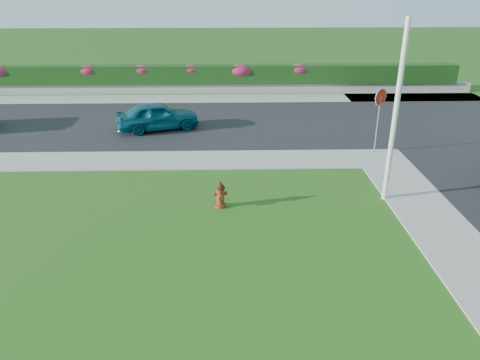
{
  "coord_description": "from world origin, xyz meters",
  "views": [
    {
      "loc": [
        0.93,
        -8.27,
        6.72
      ],
      "look_at": [
        1.26,
        4.99,
        0.9
      ],
      "focal_mm": 35.0,
      "sensor_mm": 36.0,
      "label": 1
    }
  ],
  "objects_px": {
    "fire_hydrant": "(220,195)",
    "sedan_teal": "(157,116)",
    "utility_pole": "(395,115)",
    "stop_sign": "(380,105)"
  },
  "relations": [
    {
      "from": "fire_hydrant",
      "to": "utility_pole",
      "type": "relative_size",
      "value": 0.15
    },
    {
      "from": "fire_hydrant",
      "to": "sedan_teal",
      "type": "relative_size",
      "value": 0.22
    },
    {
      "from": "stop_sign",
      "to": "fire_hydrant",
      "type": "bearing_deg",
      "value": -157.37
    },
    {
      "from": "stop_sign",
      "to": "sedan_teal",
      "type": "bearing_deg",
      "value": 145.93
    },
    {
      "from": "sedan_teal",
      "to": "utility_pole",
      "type": "relative_size",
      "value": 0.67
    },
    {
      "from": "sedan_teal",
      "to": "utility_pole",
      "type": "xyz_separation_m",
      "value": [
        8.41,
        -7.62,
        2.15
      ]
    },
    {
      "from": "utility_pole",
      "to": "sedan_teal",
      "type": "bearing_deg",
      "value": 137.81
    },
    {
      "from": "sedan_teal",
      "to": "stop_sign",
      "type": "height_order",
      "value": "stop_sign"
    },
    {
      "from": "utility_pole",
      "to": "fire_hydrant",
      "type": "bearing_deg",
      "value": -175.24
    },
    {
      "from": "fire_hydrant",
      "to": "sedan_teal",
      "type": "xyz_separation_m",
      "value": [
        -3.05,
        8.07,
        0.29
      ]
    }
  ]
}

